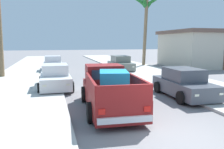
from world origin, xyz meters
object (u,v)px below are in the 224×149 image
at_px(pickup_truck, 109,90).
at_px(car_left_mid, 55,77).
at_px(car_left_near, 121,64).
at_px(roadside_house, 204,48).
at_px(car_right_mid, 53,64).
at_px(car_right_near, 184,84).
at_px(palm_tree_left_mid, 146,9).

xyz_separation_m(pickup_truck, car_left_mid, (-2.18, 5.13, -0.12)).
xyz_separation_m(car_left_near, roadside_house, (11.09, 1.69, 1.45)).
bearing_deg(car_right_mid, roadside_house, 0.01).
relative_size(car_left_near, car_right_mid, 1.00).
bearing_deg(car_left_mid, car_right_mid, 90.24).
relative_size(car_left_near, car_right_near, 0.99).
height_order(car_left_mid, car_right_mid, same).
bearing_deg(car_right_mid, car_left_near, -14.23).
bearing_deg(car_right_near, car_right_mid, 116.48).
xyz_separation_m(pickup_truck, roadside_house, (15.53, 14.29, 1.33)).
bearing_deg(car_left_near, car_right_mid, 165.77).
distance_m(car_left_mid, palm_tree_left_mid, 16.58).
xyz_separation_m(pickup_truck, car_left_near, (4.44, 12.60, -0.12)).
distance_m(pickup_truck, car_right_mid, 14.46).
xyz_separation_m(car_left_mid, palm_tree_left_mid, (10.79, 11.04, 6.05)).
xyz_separation_m(car_right_near, car_left_mid, (-6.54, 4.05, 0.00)).
bearing_deg(car_left_near, car_right_near, -90.38).
relative_size(car_left_mid, palm_tree_left_mid, 0.52).
distance_m(car_right_mid, roadside_house, 17.80).
xyz_separation_m(car_left_near, car_right_mid, (-6.66, 1.69, 0.00)).
bearing_deg(pickup_truck, car_left_near, 70.58).
distance_m(car_left_mid, roadside_house, 19.99).
bearing_deg(palm_tree_left_mid, pickup_truck, -118.05).
height_order(car_left_mid, palm_tree_left_mid, palm_tree_left_mid).
bearing_deg(palm_tree_left_mid, car_left_mid, -134.35).
bearing_deg(roadside_house, car_right_near, -130.21).
relative_size(car_right_mid, roadside_house, 0.47).
xyz_separation_m(pickup_truck, car_right_mid, (-2.22, 14.28, -0.12)).
bearing_deg(car_right_mid, pickup_truck, -81.18).
bearing_deg(car_right_mid, car_left_mid, -89.76).
distance_m(pickup_truck, palm_tree_left_mid, 19.25).
bearing_deg(car_right_near, roadside_house, 49.79).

